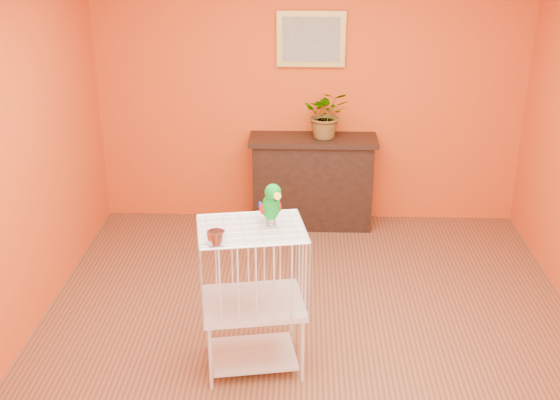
{
  "coord_description": "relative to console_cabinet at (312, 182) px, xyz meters",
  "views": [
    {
      "loc": [
        -0.06,
        -4.18,
        2.81
      ],
      "look_at": [
        -0.2,
        -0.19,
        1.17
      ],
      "focal_mm": 45.0,
      "sensor_mm": 36.0,
      "label": 1
    }
  ],
  "objects": [
    {
      "name": "potted_plant",
      "position": [
        0.12,
        -0.04,
        0.61
      ],
      "size": [
        0.41,
        0.45,
        0.35
      ],
      "primitive_type": "imported",
      "rotation": [
        0.0,
        0.0,
        -0.01
      ],
      "color": "#26722D",
      "rests_on": "console_cabinet"
    },
    {
      "name": "feed_cup",
      "position": [
        -0.59,
        -2.52,
        0.61
      ],
      "size": [
        0.11,
        0.11,
        0.07
      ],
      "primitive_type": "cylinder",
      "color": "silver",
      "rests_on": "birdcage"
    },
    {
      "name": "parrot",
      "position": [
        -0.28,
        -2.25,
        0.71
      ],
      "size": [
        0.17,
        0.25,
        0.29
      ],
      "rotation": [
        0.0,
        0.0,
        0.44
      ],
      "color": "#59544C",
      "rests_on": "birdcage"
    },
    {
      "name": "console_cabinet",
      "position": [
        0.0,
        0.0,
        0.0
      ],
      "size": [
        1.19,
        0.43,
        0.88
      ],
      "color": "black",
      "rests_on": "ground"
    },
    {
      "name": "framed_picture",
      "position": [
        -0.03,
        0.18,
        1.31
      ],
      "size": [
        0.62,
        0.04,
        0.5
      ],
      "color": "#B0953F",
      "rests_on": "room_shell"
    },
    {
      "name": "birdcage",
      "position": [
        -0.41,
        -2.29,
        0.08
      ],
      "size": [
        0.73,
        0.6,
        1.0
      ],
      "rotation": [
        0.0,
        0.0,
        0.17
      ],
      "color": "beige",
      "rests_on": "ground"
    },
    {
      "name": "ground",
      "position": [
        -0.03,
        -2.04,
        -0.44
      ],
      "size": [
        4.5,
        4.5,
        0.0
      ],
      "primitive_type": "plane",
      "color": "brown",
      "rests_on": "ground"
    },
    {
      "name": "room_shell",
      "position": [
        -0.03,
        -2.04,
        1.14
      ],
      "size": [
        4.5,
        4.5,
        4.5
      ],
      "color": "#CF4313",
      "rests_on": "ground"
    }
  ]
}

